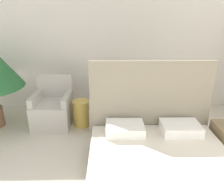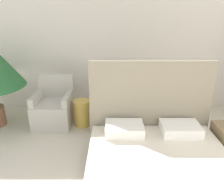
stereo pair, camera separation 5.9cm
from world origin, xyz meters
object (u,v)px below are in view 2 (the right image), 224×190
(armchair_near_window_left, at_px, (54,110))
(side_table, at_px, (82,113))
(bed, at_px, (162,178))
(armchair_near_window_right, at_px, (111,110))

(armchair_near_window_left, bearing_deg, side_table, -2.63)
(bed, relative_size, armchair_near_window_left, 2.44)
(armchair_near_window_right, distance_m, side_table, 0.55)
(armchair_near_window_left, bearing_deg, armchair_near_window_right, 1.05)
(bed, distance_m, armchair_near_window_left, 2.45)
(armchair_near_window_left, height_order, armchair_near_window_right, same)
(armchair_near_window_left, xyz_separation_m, side_table, (0.55, -0.04, -0.04))
(armchair_near_window_left, distance_m, side_table, 0.55)
(bed, xyz_separation_m, armchair_near_window_right, (-0.59, 1.78, 0.03))
(side_table, bearing_deg, armchair_near_window_right, 3.64)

